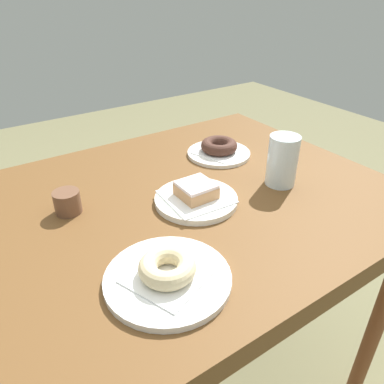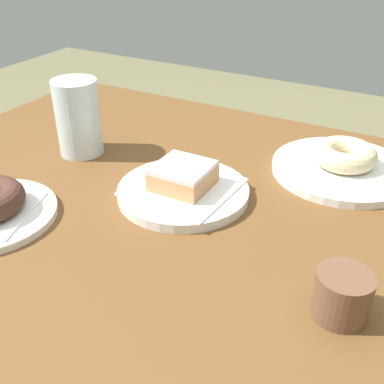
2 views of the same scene
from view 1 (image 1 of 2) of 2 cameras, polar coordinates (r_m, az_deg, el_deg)
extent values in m
plane|color=#736F4C|center=(1.49, -0.01, -26.12)|extent=(6.00, 6.00, 0.00)
cube|color=brown|center=(0.97, -0.01, -1.59)|extent=(1.01, 0.84, 0.05)
cylinder|color=brown|center=(1.29, 26.58, -17.41)|extent=(0.05, 0.05, 0.70)
cylinder|color=brown|center=(1.37, -24.43, -13.47)|extent=(0.05, 0.05, 0.70)
cylinder|color=brown|center=(1.63, 5.16, -2.82)|extent=(0.05, 0.05, 0.70)
cylinder|color=white|center=(1.16, 4.12, 5.94)|extent=(0.19, 0.19, 0.01)
cube|color=white|center=(1.16, 4.14, 6.25)|extent=(0.16, 0.16, 0.00)
torus|color=#452920|center=(1.15, 4.17, 7.10)|extent=(0.11, 0.11, 0.03)
cylinder|color=white|center=(0.91, 0.63, -1.19)|extent=(0.20, 0.20, 0.02)
cube|color=white|center=(0.91, 0.63, -0.71)|extent=(0.16, 0.16, 0.00)
cube|color=tan|center=(0.90, 0.64, 0.15)|extent=(0.08, 0.08, 0.03)
cube|color=silver|center=(0.89, 0.64, 1.15)|extent=(0.08, 0.08, 0.01)
cylinder|color=tan|center=(0.89, 0.65, 1.24)|extent=(0.02, 0.02, 0.00)
cylinder|color=white|center=(0.70, -3.74, -13.10)|extent=(0.23, 0.23, 0.01)
cube|color=white|center=(0.69, -3.76, -12.61)|extent=(0.17, 0.17, 0.00)
torus|color=beige|center=(0.68, -3.82, -11.45)|extent=(0.11, 0.11, 0.03)
cylinder|color=silver|center=(1.00, 13.70, 4.70)|extent=(0.08, 0.08, 0.13)
cylinder|color=brown|center=(0.91, -18.58, -1.48)|extent=(0.06, 0.06, 0.05)
camera|label=2|loc=(1.19, -29.85, 21.70)|focal=43.73mm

